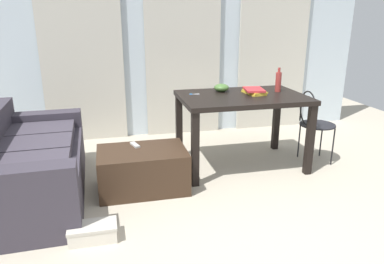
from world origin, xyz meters
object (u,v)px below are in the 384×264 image
at_px(coffee_table, 143,170).
at_px(scissors, 193,94).
at_px(couch, 26,166).
at_px(book_stack, 254,91).
at_px(bowl, 221,88).
at_px(craft_table, 242,105).
at_px(wire_chair, 313,119).
at_px(tv_remote_primary, 135,145).
at_px(bottle_near, 278,81).
at_px(shoebox, 93,232).

height_order(coffee_table, scissors, scissors).
relative_size(couch, book_stack, 5.89).
bearing_deg(bowl, craft_table, -56.54).
xyz_separation_m(wire_chair, tv_remote_primary, (-1.98, -0.12, -0.10)).
relative_size(bottle_near, bowl, 1.59).
bearing_deg(bottle_near, scissors, 175.80).
xyz_separation_m(craft_table, book_stack, (0.15, 0.04, 0.13)).
xyz_separation_m(wire_chair, scissors, (-1.31, 0.24, 0.29)).
relative_size(coffee_table, tv_remote_primary, 5.45).
bearing_deg(shoebox, tv_remote_primary, 65.86).
distance_m(couch, wire_chair, 2.98).
relative_size(coffee_table, bottle_near, 3.14).
bearing_deg(scissors, bottle_near, -4.20).
bearing_deg(bowl, bottle_near, -13.83).
bearing_deg(coffee_table, craft_table, 17.05).
relative_size(craft_table, scissors, 11.88).
bearing_deg(coffee_table, bowl, 31.17).
distance_m(book_stack, scissors, 0.66).
xyz_separation_m(coffee_table, bottle_near, (1.57, 0.43, 0.71)).
relative_size(craft_table, tv_remote_primary, 8.67).
height_order(craft_table, tv_remote_primary, craft_table).
xyz_separation_m(bottle_near, bowl, (-0.61, 0.15, -0.07)).
distance_m(coffee_table, bowl, 1.29).
xyz_separation_m(craft_table, bowl, (-0.16, 0.24, 0.15)).
xyz_separation_m(coffee_table, book_stack, (1.27, 0.38, 0.63)).
xyz_separation_m(wire_chair, shoebox, (-2.39, -1.03, -0.44)).
relative_size(wire_chair, book_stack, 2.72).
relative_size(craft_table, bowl, 7.96).
height_order(tv_remote_primary, shoebox, tv_remote_primary).
distance_m(bottle_near, scissors, 0.96).
distance_m(craft_table, shoebox, 2.03).
distance_m(coffee_table, tv_remote_primary, 0.25).
height_order(wire_chair, scissors, wire_chair).
relative_size(couch, craft_table, 1.35).
height_order(book_stack, scissors, book_stack).
bearing_deg(wire_chair, coffee_table, -172.33).
bearing_deg(couch, scissors, 14.62).
distance_m(bowl, shoebox, 2.10).
xyz_separation_m(coffee_table, tv_remote_primary, (-0.05, 0.14, 0.21)).
height_order(couch, tv_remote_primary, couch).
bearing_deg(scissors, coffee_table, -141.01).
bearing_deg(craft_table, coffee_table, -162.95).
bearing_deg(coffee_table, couch, 176.23).
height_order(bottle_near, book_stack, bottle_near).
distance_m(craft_table, bowl, 0.32).
bearing_deg(scissors, book_stack, -10.41).
distance_m(couch, coffee_table, 1.05).
bearing_deg(wire_chair, craft_table, 174.21).
height_order(bottle_near, bowl, bottle_near).
distance_m(couch, book_stack, 2.38).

